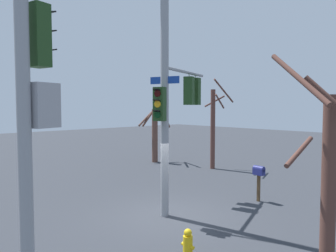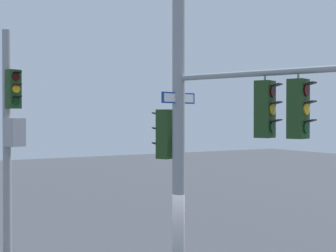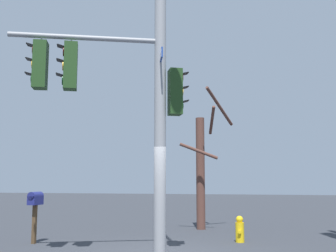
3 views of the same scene
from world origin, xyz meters
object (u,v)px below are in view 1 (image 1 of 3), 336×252
bare_tree_across_street (326,179)px  fire_hydrant (188,244)px  bare_tree_corner (155,131)px  bare_tree_behind_pole (214,126)px  mailbox (259,173)px

bare_tree_across_street → fire_hydrant: bearing=-152.6°
bare_tree_across_street → bare_tree_corner: size_ratio=1.05×
fire_hydrant → bare_tree_behind_pole: size_ratio=0.14×
bare_tree_across_street → bare_tree_behind_pole: bearing=140.0°
mailbox → bare_tree_corner: (-9.70, 3.01, 0.99)m
fire_hydrant → bare_tree_corner: bare_tree_corner is taller
bare_tree_behind_pole → fire_hydrant: bearing=-53.8°
mailbox → bare_tree_across_street: (4.14, -4.14, 1.10)m
fire_hydrant → bare_tree_corner: size_ratio=0.16×
mailbox → bare_tree_corner: size_ratio=0.30×
fire_hydrant → bare_tree_corner: 14.15m
bare_tree_behind_pole → bare_tree_corner: 4.31m
bare_tree_across_street → mailbox: bearing=135.0°
fire_hydrant → bare_tree_across_street: bare_tree_across_street is taller
fire_hydrant → bare_tree_behind_pole: bearing=126.2°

